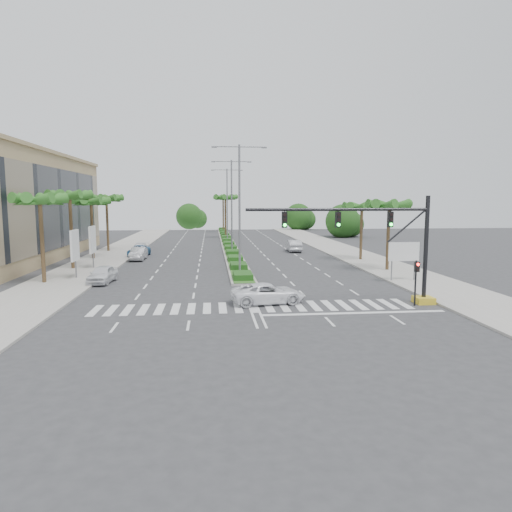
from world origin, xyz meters
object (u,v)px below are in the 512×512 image
at_px(car_parked_b, 138,254).
at_px(car_crossing, 268,293).
at_px(car_parked_a, 102,274).
at_px(car_right, 294,246).
at_px(car_parked_c, 139,251).
at_px(car_parked_d, 140,249).

relative_size(car_parked_b, car_crossing, 0.89).
bearing_deg(car_parked_a, car_crossing, -30.31).
xyz_separation_m(car_parked_b, car_right, (19.64, 7.08, 0.06)).
bearing_deg(car_crossing, car_parked_c, 16.32).
relative_size(car_parked_c, car_parked_d, 1.03).
distance_m(car_parked_b, car_right, 20.88).
bearing_deg(car_crossing, car_right, -21.97).
bearing_deg(car_parked_a, car_parked_b, 92.12).
relative_size(car_parked_a, car_right, 0.89).
bearing_deg(car_parked_b, car_right, 20.76).
xyz_separation_m(car_parked_c, car_crossing, (12.66, -27.40, 0.01)).
height_order(car_parked_b, car_parked_d, car_parked_b).
distance_m(car_parked_d, car_crossing, 32.13).
height_order(car_parked_a, car_right, car_right).
bearing_deg(car_parked_b, car_crossing, -61.99).
height_order(car_parked_a, car_parked_c, car_parked_a).
height_order(car_crossing, car_right, car_right).
bearing_deg(car_right, car_parked_a, 49.15).
xyz_separation_m(car_parked_a, car_parked_d, (0.00, 20.45, -0.04)).
height_order(car_parked_d, car_crossing, car_crossing).
relative_size(car_parked_b, car_parked_d, 0.94).
distance_m(car_parked_b, car_parked_d, 5.59).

